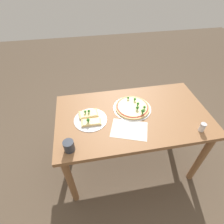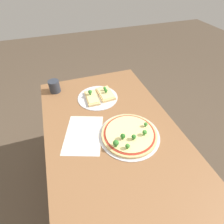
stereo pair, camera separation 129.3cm
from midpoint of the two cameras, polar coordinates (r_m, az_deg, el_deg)
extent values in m
plane|color=brown|center=(1.77, -7.64, -26.52)|extent=(8.00, 8.00, 0.00)
cube|color=brown|center=(1.12, -11.13, -13.51)|extent=(1.33, 0.75, 0.04)
cylinder|color=brown|center=(1.51, -36.14, -32.88)|extent=(0.06, 0.06, 0.71)
cylinder|color=brown|center=(1.43, 20.39, -28.07)|extent=(0.06, 0.06, 0.71)
cylinder|color=brown|center=(1.75, -30.27, -13.02)|extent=(0.06, 0.06, 0.71)
cylinder|color=brown|center=(1.68, 11.32, -8.44)|extent=(0.06, 0.06, 0.71)
cylinder|color=silver|center=(1.15, -10.71, -9.69)|extent=(0.34, 0.34, 0.00)
cylinder|color=#DBB775|center=(1.14, -10.77, -9.42)|extent=(0.31, 0.31, 0.01)
cylinder|color=#A82D1E|center=(1.14, -10.82, -9.18)|extent=(0.28, 0.28, 0.00)
cylinder|color=#F4DB8E|center=(1.13, -10.84, -9.08)|extent=(0.26, 0.26, 0.00)
sphere|color=#3D8933|center=(1.16, -9.16, -5.44)|extent=(0.02, 0.02, 0.02)
cylinder|color=#488E3A|center=(1.17, -9.07, -5.96)|extent=(0.01, 0.01, 0.01)
sphere|color=#286B23|center=(1.08, -9.39, -10.21)|extent=(0.03, 0.03, 0.03)
cylinder|color=#37742D|center=(1.10, -9.28, -10.75)|extent=(0.01, 0.01, 0.01)
sphere|color=#3D8933|center=(1.08, -5.94, -9.86)|extent=(0.02, 0.02, 0.02)
cylinder|color=#488E3A|center=(1.09, -5.88, -10.34)|extent=(0.01, 0.01, 0.01)
sphere|color=#337A2D|center=(1.05, -7.39, -12.06)|extent=(0.03, 0.03, 0.03)
cylinder|color=#3F8136|center=(1.06, -7.29, -12.68)|extent=(0.01, 0.01, 0.01)
sphere|color=#3D8933|center=(1.19, -11.64, -4.61)|extent=(0.02, 0.02, 0.02)
cylinder|color=#488E3A|center=(1.20, -11.55, -5.05)|extent=(0.01, 0.01, 0.01)
sphere|color=#337A2D|center=(1.11, -8.44, -7.95)|extent=(0.02, 0.02, 0.02)
cylinder|color=#3F8136|center=(1.13, -8.36, -8.46)|extent=(0.01, 0.01, 0.01)
cylinder|color=silver|center=(1.20, -29.62, -13.98)|extent=(0.28, 0.28, 0.00)
cube|color=#DBB775|center=(1.17, -30.02, -15.56)|extent=(0.17, 0.08, 0.02)
cube|color=#F4DB8E|center=(1.16, -30.19, -15.30)|extent=(0.14, 0.07, 0.00)
sphere|color=#337A2D|center=(1.15, -31.87, -14.82)|extent=(0.03, 0.03, 0.03)
cylinder|color=#3F8136|center=(1.16, -31.54, -15.30)|extent=(0.01, 0.01, 0.01)
cube|color=#DBB775|center=(1.23, -29.69, -11.60)|extent=(0.17, 0.11, 0.02)
cube|color=#F4DB8E|center=(1.22, -29.85, -11.32)|extent=(0.14, 0.09, 0.00)
sphere|color=#3D8933|center=(1.22, -31.30, -10.64)|extent=(0.02, 0.02, 0.02)
cylinder|color=#488E3A|center=(1.23, -31.05, -11.04)|extent=(0.01, 0.01, 0.01)
sphere|color=#337A2D|center=(1.20, -29.99, -10.56)|extent=(0.02, 0.02, 0.02)
cylinder|color=#3F8136|center=(1.21, -29.74, -10.99)|extent=(0.01, 0.01, 0.01)
cylinder|color=#2D333D|center=(1.13, -42.31, -24.35)|extent=(0.08, 0.08, 0.09)
cylinder|color=silver|center=(1.02, 19.00, -20.24)|extent=(0.04, 0.04, 0.06)
cylinder|color=#B2B2B7|center=(0.99, 19.52, -19.25)|extent=(0.05, 0.05, 0.02)
cube|color=silver|center=(1.03, -15.31, -20.81)|extent=(0.34, 0.29, 0.00)
camera|label=1|loc=(0.65, -139.45, -20.72)|focal=28.00mm
camera|label=2|loc=(0.65, 40.55, 20.72)|focal=28.00mm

